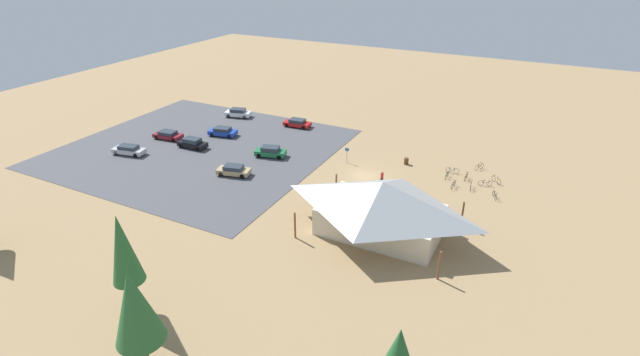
% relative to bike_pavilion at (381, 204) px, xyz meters
% --- Properties ---
extents(ground, '(160.00, 160.00, 0.00)m').
position_rel_bike_pavilion_xyz_m(ground, '(6.18, -11.26, -3.28)').
color(ground, '#9E7F56').
rests_on(ground, ground).
extents(parking_lot_asphalt, '(36.84, 34.26, 0.05)m').
position_rel_bike_pavilion_xyz_m(parking_lot_asphalt, '(31.19, -9.12, -3.26)').
color(parking_lot_asphalt, '#4C4C51').
rests_on(parking_lot_asphalt, ground).
extents(bike_pavilion, '(14.89, 10.13, 5.76)m').
position_rel_bike_pavilion_xyz_m(bike_pavilion, '(0.00, 0.00, 0.00)').
color(bike_pavilion, beige).
rests_on(bike_pavilion, ground).
extents(trash_bin, '(0.60, 0.60, 0.90)m').
position_rel_bike_pavilion_xyz_m(trash_bin, '(2.63, -17.29, -2.83)').
color(trash_bin, brown).
rests_on(trash_bin, ground).
extents(lot_sign, '(0.56, 0.08, 2.20)m').
position_rel_bike_pavilion_xyz_m(lot_sign, '(10.00, -14.17, -1.87)').
color(lot_sign, '#99999E').
rests_on(lot_sign, ground).
extents(pine_west, '(3.33, 3.33, 8.26)m').
position_rel_bike_pavilion_xyz_m(pine_west, '(8.40, 23.56, 2.17)').
color(pine_west, brown).
rests_on(pine_west, ground).
extents(pine_far_west, '(2.47, 2.47, 8.88)m').
position_rel_bike_pavilion_xyz_m(pine_far_west, '(13.59, 19.69, 2.61)').
color(pine_far_west, brown).
rests_on(pine_far_west, ground).
extents(bicycle_teal_yard_left, '(1.69, 0.54, 0.80)m').
position_rel_bike_pavilion_xyz_m(bicycle_teal_yard_left, '(-3.54, -17.31, -2.90)').
color(bicycle_teal_yard_left, black).
rests_on(bicycle_teal_yard_left, ground).
extents(bicycle_yellow_lone_west, '(1.29, 1.29, 0.91)m').
position_rel_bike_pavilion_xyz_m(bicycle_yellow_lone_west, '(-9.02, -16.98, -2.89)').
color(bicycle_yellow_lone_west, black).
rests_on(bicycle_yellow_lone_west, ground).
extents(bicycle_black_yard_front, '(0.74, 1.61, 0.86)m').
position_rel_bike_pavilion_xyz_m(bicycle_black_yard_front, '(-9.42, -12.86, -2.91)').
color(bicycle_black_yard_front, black).
rests_on(bicycle_black_yard_front, ground).
extents(bicycle_blue_mid_cluster, '(0.48, 1.71, 0.81)m').
position_rel_bike_pavilion_xyz_m(bicycle_blue_mid_cluster, '(-4.55, -13.34, -2.90)').
color(bicycle_blue_mid_cluster, black).
rests_on(bicycle_blue_mid_cluster, ground).
extents(bicycle_green_trailside, '(0.48, 1.63, 0.82)m').
position_rel_bike_pavilion_xyz_m(bicycle_green_trailside, '(-3.21, -15.66, -2.93)').
color(bicycle_green_trailside, black).
rests_on(bicycle_green_trailside, ground).
extents(bicycle_white_edge_south, '(0.48, 1.72, 0.90)m').
position_rel_bike_pavilion_xyz_m(bicycle_white_edge_south, '(-6.50, -13.96, -2.90)').
color(bicycle_white_edge_south, black).
rests_on(bicycle_white_edge_south, ground).
extents(bicycle_red_yard_center, '(0.88, 1.47, 0.88)m').
position_rel_bike_pavilion_xyz_m(bicycle_red_yard_center, '(-6.43, -20.06, -2.90)').
color(bicycle_red_yard_center, black).
rests_on(bicycle_red_yard_center, ground).
extents(bicycle_orange_by_bin, '(0.48, 1.74, 0.84)m').
position_rel_bike_pavilion_xyz_m(bicycle_orange_by_bin, '(-5.49, -16.30, -2.91)').
color(bicycle_orange_by_bin, black).
rests_on(bicycle_orange_by_bin, ground).
extents(bicycle_purple_near_porch, '(1.60, 0.64, 0.79)m').
position_rel_bike_pavilion_xyz_m(bicycle_purple_near_porch, '(-7.93, -15.56, -2.93)').
color(bicycle_purple_near_porch, black).
rests_on(bicycle_purple_near_porch, ground).
extents(car_white_back_corner, '(4.64, 2.85, 1.46)m').
position_rel_bike_pavilion_xyz_m(car_white_back_corner, '(34.22, -22.87, -2.51)').
color(car_white_back_corner, white).
rests_on(car_white_back_corner, parking_lot_asphalt).
extents(car_silver_end_stall, '(4.86, 2.61, 1.34)m').
position_rel_bike_pavilion_xyz_m(car_silver_end_stall, '(38.41, -2.75, -2.56)').
color(car_silver_end_stall, '#BCBCC1').
rests_on(car_silver_end_stall, parking_lot_asphalt).
extents(car_black_aisle_side, '(4.41, 1.94, 1.48)m').
position_rel_bike_pavilion_xyz_m(car_black_aisle_side, '(32.03, -8.66, -2.51)').
color(car_black_aisle_side, black).
rests_on(car_black_aisle_side, parking_lot_asphalt).
extents(car_blue_near_entry, '(4.56, 2.77, 1.33)m').
position_rel_bike_pavilion_xyz_m(car_blue_near_entry, '(31.11, -14.55, -2.56)').
color(car_blue_near_entry, '#1E42B2').
rests_on(car_blue_near_entry, parking_lot_asphalt).
extents(car_tan_far_end, '(4.50, 2.74, 1.32)m').
position_rel_bike_pavilion_xyz_m(car_tan_far_end, '(21.30, -4.02, -2.57)').
color(car_tan_far_end, tan).
rests_on(car_tan_far_end, parking_lot_asphalt).
extents(car_maroon_inner_stall, '(4.58, 2.37, 1.24)m').
position_rel_bike_pavilion_xyz_m(car_maroon_inner_stall, '(37.70, -9.72, -2.60)').
color(car_maroon_inner_stall, maroon).
rests_on(car_maroon_inner_stall, parking_lot_asphalt).
extents(car_green_by_curb, '(4.55, 2.81, 1.47)m').
position_rel_bike_pavilion_xyz_m(car_green_by_curb, '(20.25, -11.14, -2.51)').
color(car_green_by_curb, '#1E6B3D').
rests_on(car_green_by_curb, parking_lot_asphalt).
extents(car_red_mid_lot, '(4.47, 2.23, 1.28)m').
position_rel_bike_pavilion_xyz_m(car_red_mid_lot, '(22.80, -23.23, -2.59)').
color(car_red_mid_lot, red).
rests_on(car_red_mid_lot, parking_lot_asphalt).
extents(visitor_near_lot, '(0.36, 0.36, 1.79)m').
position_rel_bike_pavilion_xyz_m(visitor_near_lot, '(3.52, -10.17, -2.34)').
color(visitor_near_lot, '#2D3347').
rests_on(visitor_near_lot, ground).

